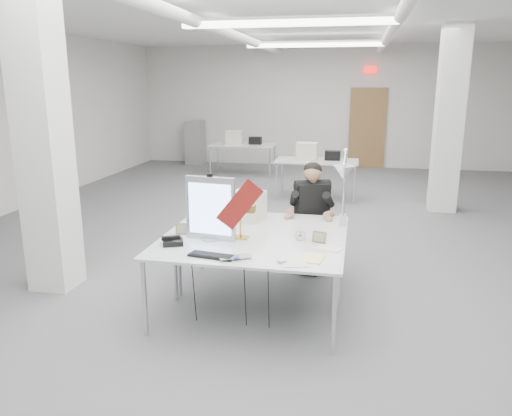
{
  "coord_description": "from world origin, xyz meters",
  "views": [
    {
      "loc": [
        0.96,
        -6.74,
        2.25
      ],
      "look_at": [
        -0.0,
        -2.0,
        1.02
      ],
      "focal_mm": 35.0,
      "sensor_mm": 36.0,
      "label": 1
    }
  ],
  "objects": [
    {
      "name": "room_shell",
      "position": [
        0.04,
        0.13,
        1.69
      ],
      "size": [
        10.04,
        14.04,
        3.24
      ],
      "color": "#555558",
      "rests_on": "ground"
    },
    {
      "name": "desk_main",
      "position": [
        0.0,
        -2.5,
        0.74
      ],
      "size": [
        1.8,
        0.9,
        0.02
      ],
      "primitive_type": "cube",
      "color": "silver",
      "rests_on": "room_shell"
    },
    {
      "name": "desk_second",
      "position": [
        0.0,
        -1.6,
        0.74
      ],
      "size": [
        1.8,
        0.9,
        0.02
      ],
      "primitive_type": "cube",
      "color": "silver",
      "rests_on": "room_shell"
    },
    {
      "name": "bg_desk_a",
      "position": [
        0.2,
        3.0,
        0.74
      ],
      "size": [
        1.6,
        0.8,
        0.02
      ],
      "primitive_type": "cube",
      "color": "silver",
      "rests_on": "room_shell"
    },
    {
      "name": "bg_desk_b",
      "position": [
        -1.8,
        5.2,
        0.74
      ],
      "size": [
        1.6,
        0.8,
        0.02
      ],
      "primitive_type": "cube",
      "color": "silver",
      "rests_on": "room_shell"
    },
    {
      "name": "filing_cabinet",
      "position": [
        -3.5,
        6.65,
        0.6
      ],
      "size": [
        0.45,
        0.55,
        1.2
      ],
      "primitive_type": "cube",
      "color": "gray",
      "rests_on": "room_shell"
    },
    {
      "name": "office_chair",
      "position": [
        0.47,
        -0.93,
        0.55
      ],
      "size": [
        0.7,
        0.7,
        1.09
      ],
      "primitive_type": null,
      "rotation": [
        0.0,
        0.0,
        0.39
      ],
      "color": "black",
      "rests_on": "room_shell"
    },
    {
      "name": "seated_person",
      "position": [
        0.47,
        -0.98,
        0.9
      ],
      "size": [
        0.64,
        0.7,
        0.86
      ],
      "primitive_type": null,
      "rotation": [
        0.0,
        0.0,
        0.39
      ],
      "color": "black",
      "rests_on": "office_chair"
    },
    {
      "name": "monitor",
      "position": [
        -0.39,
        -2.27,
        1.06
      ],
      "size": [
        0.5,
        0.11,
        0.62
      ],
      "primitive_type": "cube",
      "rotation": [
        0.0,
        0.0,
        -0.12
      ],
      "color": "#B6B6BB",
      "rests_on": "desk_main"
    },
    {
      "name": "pennant",
      "position": [
        -0.09,
        -2.3,
        1.13
      ],
      "size": [
        0.43,
        0.18,
        0.49
      ],
      "primitive_type": "cube",
      "rotation": [
        0.0,
        -0.87,
        0.37
      ],
      "color": "#65100D",
      "rests_on": "monitor"
    },
    {
      "name": "keyboard",
      "position": [
        -0.24,
        -2.76,
        0.77
      ],
      "size": [
        0.43,
        0.2,
        0.02
      ],
      "primitive_type": "cube",
      "rotation": [
        0.0,
        0.0,
        -0.16
      ],
      "color": "black",
      "rests_on": "desk_main"
    },
    {
      "name": "laptop",
      "position": [
        -0.01,
        -2.8,
        0.77
      ],
      "size": [
        0.33,
        0.29,
        0.02
      ],
      "primitive_type": "imported",
      "rotation": [
        0.0,
        0.0,
        0.48
      ],
      "color": "#B8B8BD",
      "rests_on": "desk_main"
    },
    {
      "name": "mouse",
      "position": [
        0.38,
        -2.78,
        0.77
      ],
      "size": [
        0.1,
        0.09,
        0.04
      ],
      "primitive_type": "ellipsoid",
      "rotation": [
        0.0,
        0.0,
        -0.4
      ],
      "color": "silver",
      "rests_on": "desk_main"
    },
    {
      "name": "bankers_lamp",
      "position": [
        -0.12,
        -2.19,
        0.91
      ],
      "size": [
        0.28,
        0.12,
        0.32
      ],
      "primitive_type": null,
      "rotation": [
        0.0,
        0.0,
        0.02
      ],
      "color": "gold",
      "rests_on": "desk_main"
    },
    {
      "name": "desk_phone",
      "position": [
        -0.7,
        -2.5,
        0.78
      ],
      "size": [
        0.24,
        0.23,
        0.05
      ],
      "primitive_type": "cube",
      "rotation": [
        0.0,
        0.0,
        0.38
      ],
      "color": "black",
      "rests_on": "desk_main"
    },
    {
      "name": "picture_frame_left",
      "position": [
        -0.72,
        -2.17,
        0.81
      ],
      "size": [
        0.15,
        0.06,
        0.11
      ],
      "primitive_type": "cube",
      "rotation": [
        -0.21,
        0.0,
        0.17
      ],
      "color": "olive",
      "rests_on": "desk_main"
    },
    {
      "name": "picture_frame_right",
      "position": [
        0.65,
        -2.16,
        0.81
      ],
      "size": [
        0.14,
        0.07,
        0.11
      ],
      "primitive_type": "cube",
      "rotation": [
        -0.21,
        0.0,
        -0.31
      ],
      "color": "olive",
      "rests_on": "desk_main"
    },
    {
      "name": "desk_clock",
      "position": [
        0.47,
        -2.13,
        0.81
      ],
      "size": [
        0.11,
        0.03,
        0.11
      ],
      "primitive_type": "cylinder",
      "rotation": [
        1.57,
        0.0,
        -0.02
      ],
      "color": "silver",
      "rests_on": "desk_main"
    },
    {
      "name": "paper_stack_a",
      "position": [
        0.48,
        -2.73,
        0.76
      ],
      "size": [
        0.28,
        0.34,
        0.01
      ],
      "primitive_type": "cube",
      "rotation": [
        0.0,
        0.0,
        0.25
      ],
      "color": "silver",
      "rests_on": "desk_main"
    },
    {
      "name": "paper_stack_b",
      "position": [
        0.63,
        -2.62,
        0.76
      ],
      "size": [
        0.22,
        0.28,
        0.01
      ],
      "primitive_type": "cube",
      "rotation": [
        0.0,
        0.0,
        -0.12
      ],
      "color": "#FCF297",
      "rests_on": "desk_main"
    },
    {
      "name": "paper_stack_c",
      "position": [
        0.76,
        -2.33,
        0.76
      ],
      "size": [
        0.26,
        0.22,
        0.01
      ],
      "primitive_type": "cube",
      "rotation": [
        0.0,
        0.0,
        -0.31
      ],
      "color": "silver",
      "rests_on": "desk_main"
    },
    {
      "name": "beige_monitor",
      "position": [
        -0.2,
        -1.5,
        0.91
      ],
      "size": [
        0.41,
        0.39,
        0.32
      ],
      "primitive_type": "cube",
      "rotation": [
        0.0,
        0.0,
        -0.27
      ],
      "color": "beige",
      "rests_on": "desk_second"
    },
    {
      "name": "architect_lamp",
      "position": [
        0.85,
        -1.77,
        1.26
      ],
      "size": [
        0.46,
        0.83,
        1.01
      ],
      "primitive_type": null,
      "rotation": [
        0.0,
        0.0,
        0.26
      ],
      "color": "silver",
      "rests_on": "desk_second"
    }
  ]
}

